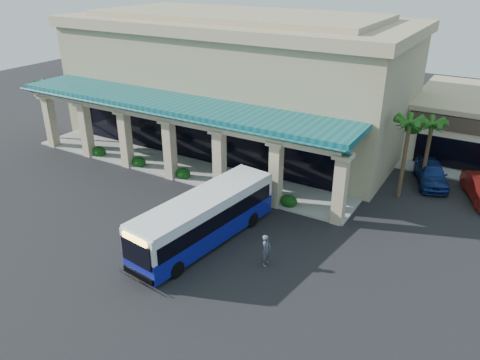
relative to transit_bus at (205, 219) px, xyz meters
The scene contains 10 objects.
ground 1.82m from the transit_bus, 88.29° to the left, with size 110.00×110.00×0.00m, color black.
main_building 19.23m from the transit_bus, 115.12° to the left, with size 30.80×14.80×11.35m, color tan, non-canonical shape.
arcade 11.23m from the transit_bus, 135.62° to the left, with size 30.00×6.20×5.70m, color #0D4B52, non-canonical shape.
palm_0 14.83m from the transit_bus, 54.59° to the left, with size 2.40×2.40×6.60m, color #1B4F15, non-canonical shape.
palm_1 17.83m from the transit_bus, 57.57° to the left, with size 2.40×2.40×5.80m, color #1B4F15, non-canonical shape.
palm_2 23.74m from the transit_bus, 161.54° to the left, with size 2.40×2.40×6.20m, color #1B4F15, non-canonical shape.
broadleaf_tree 21.39m from the transit_bus, 69.37° to the left, with size 2.60×2.60×4.81m, color #0C330B, non-canonical shape.
transit_bus is the anchor object (origin of this frame).
pedestrian 4.30m from the transit_bus, ahead, with size 0.69×0.45×1.88m, color #464A59.
car_silver 18.33m from the transit_bus, 56.72° to the left, with size 2.02×5.01×1.71m, color navy.
Camera 1 is at (14.00, -20.55, 15.30)m, focal length 35.00 mm.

